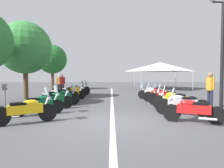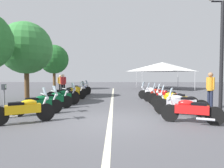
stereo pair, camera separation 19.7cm
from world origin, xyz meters
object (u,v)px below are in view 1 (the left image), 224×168
(motorcycle_left_row_4, at_px, (63,95))
(bystander_0, at_px, (210,87))
(motorcycle_right_row_1, at_px, (182,104))
(motorcycle_right_row_5, at_px, (153,93))
(motorcycle_left_row_1, at_px, (39,104))
(traffic_cone_0, at_px, (53,94))
(motorcycle_left_row_7, at_px, (78,90))
(roadside_tree_1, at_px, (25,48))
(bystander_2, at_px, (62,83))
(bystander_3, at_px, (59,82))
(parking_meter, at_px, (5,94))
(motorcycle_right_row_0, at_px, (192,110))
(motorcycle_right_row_2, at_px, (174,100))
(roadside_tree_2, at_px, (52,59))
(motorcycle_left_row_2, at_px, (53,100))
(motorcycle_left_row_3, at_px, (61,97))
(street_lamp_twin_globe, at_px, (223,33))
(motorcycle_left_row_0, at_px, (26,110))
(event_tent, at_px, (161,67))
(motorcycle_left_row_8, at_px, (79,89))
(motorcycle_left_row_6, at_px, (74,91))
(motorcycle_right_row_4, at_px, (159,94))
(motorcycle_left_row_5, at_px, (71,93))

(motorcycle_left_row_4, relative_size, bystander_0, 1.05)
(motorcycle_right_row_1, height_order, motorcycle_right_row_5, motorcycle_right_row_1)
(motorcycle_left_row_1, relative_size, traffic_cone_0, 2.99)
(motorcycle_left_row_7, bearing_deg, roadside_tree_1, -170.07)
(bystander_2, relative_size, bystander_3, 1.03)
(parking_meter, xyz_separation_m, bystander_3, (10.20, 0.58, 0.09))
(motorcycle_left_row_4, xyz_separation_m, motorcycle_right_row_0, (-5.25, -5.75, -0.00))
(motorcycle_right_row_2, xyz_separation_m, roadside_tree_2, (12.98, 9.67, 2.96))
(motorcycle_right_row_2, bearing_deg, motorcycle_left_row_2, 19.72)
(traffic_cone_0, distance_m, roadside_tree_1, 3.70)
(motorcycle_left_row_2, xyz_separation_m, bystander_0, (0.36, -7.75, 0.60))
(motorcycle_left_row_4, distance_m, traffic_cone_0, 2.81)
(motorcycle_right_row_2, distance_m, bystander_3, 11.66)
(motorcycle_left_row_3, distance_m, street_lamp_twin_globe, 8.18)
(motorcycle_left_row_0, relative_size, event_tent, 0.30)
(motorcycle_left_row_3, distance_m, parking_meter, 3.22)
(motorcycle_left_row_8, height_order, parking_meter, parking_meter)
(motorcycle_left_row_6, distance_m, motorcycle_right_row_2, 7.89)
(motorcycle_left_row_1, relative_size, motorcycle_left_row_2, 1.03)
(motorcycle_right_row_4, xyz_separation_m, bystander_3, (5.88, 7.71, 0.53))
(motorcycle_right_row_2, bearing_deg, parking_meter, 33.47)
(motorcycle_left_row_3, relative_size, parking_meter, 1.50)
(motorcycle_left_row_6, relative_size, motorcycle_left_row_8, 0.99)
(motorcycle_left_row_6, height_order, motorcycle_left_row_7, motorcycle_left_row_7)
(motorcycle_left_row_0, relative_size, motorcycle_left_row_2, 1.06)
(motorcycle_left_row_1, height_order, street_lamp_twin_globe, street_lamp_twin_globe)
(motorcycle_left_row_8, bearing_deg, motorcycle_right_row_4, -70.67)
(motorcycle_left_row_5, height_order, bystander_0, bystander_0)
(motorcycle_left_row_1, xyz_separation_m, motorcycle_right_row_1, (-0.07, -5.86, 0.02))
(motorcycle_left_row_4, height_order, motorcycle_right_row_0, motorcycle_right_row_0)
(motorcycle_left_row_6, xyz_separation_m, motorcycle_left_row_7, (1.29, -0.06, 0.02))
(motorcycle_left_row_3, bearing_deg, motorcycle_left_row_2, -125.36)
(motorcycle_left_row_3, height_order, motorcycle_right_row_1, motorcycle_right_row_1)
(motorcycle_right_row_4, distance_m, event_tent, 12.22)
(traffic_cone_0, height_order, event_tent, event_tent)
(motorcycle_left_row_1, relative_size, bystander_2, 1.06)
(motorcycle_left_row_5, bearing_deg, motorcycle_right_row_1, -65.30)
(parking_meter, bearing_deg, bystander_2, 83.93)
(motorcycle_right_row_0, bearing_deg, motorcycle_right_row_1, -72.02)
(motorcycle_left_row_7, distance_m, roadside_tree_2, 8.03)
(motorcycle_left_row_2, xyz_separation_m, motorcycle_left_row_4, (2.52, 0.17, 0.01))
(motorcycle_right_row_2, bearing_deg, motorcycle_left_row_6, -21.27)
(motorcycle_left_row_3, distance_m, roadside_tree_1, 5.36)
(motorcycle_left_row_2, relative_size, roadside_tree_2, 0.35)
(motorcycle_left_row_8, xyz_separation_m, motorcycle_right_row_0, (-10.44, -5.65, -0.00))
(motorcycle_left_row_8, xyz_separation_m, bystander_0, (-7.35, -7.81, 0.59))
(motorcycle_left_row_1, height_order, motorcycle_left_row_2, motorcycle_left_row_1)
(parking_meter, bearing_deg, bystander_0, 7.28)
(motorcycle_right_row_5, bearing_deg, motorcycle_left_row_7, -2.78)
(motorcycle_left_row_5, xyz_separation_m, motorcycle_right_row_2, (-3.92, -5.72, 0.02))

